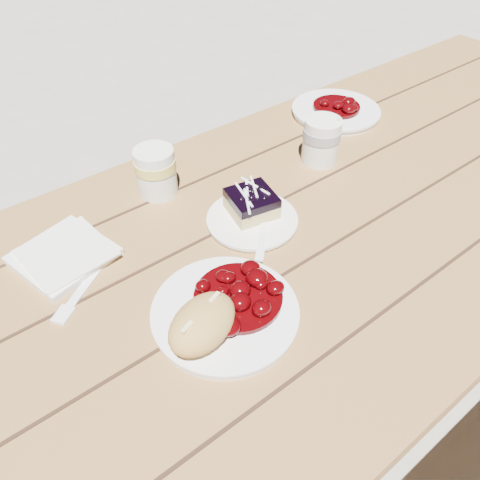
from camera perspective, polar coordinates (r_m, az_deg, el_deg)
ground at (r=1.57m, az=8.78°, el=-16.81°), size 60.00×60.00×0.00m
picnic_table at (r=1.11m, az=11.97°, el=-1.39°), size 2.00×1.55×0.75m
main_plate at (r=0.75m, az=-1.83°, el=-8.91°), size 0.23×0.23×0.02m
goulash_stew at (r=0.74m, az=-0.23°, el=-6.18°), size 0.14×0.14×0.04m
bread_roll at (r=0.69m, az=-4.63°, el=-10.11°), size 0.14×0.12×0.06m
dessert_plate at (r=0.91m, az=1.49°, el=2.43°), size 0.17×0.17×0.01m
blueberry_cake at (r=0.91m, az=1.42°, el=4.53°), size 0.10×0.10×0.05m
fork_dessert at (r=0.87m, az=2.74°, el=0.39°), size 0.13×0.13×0.00m
coffee_cup at (r=1.08m, az=9.85°, el=11.85°), size 0.08×0.08×0.10m
napkin_stack at (r=0.90m, az=-20.70°, el=-1.81°), size 0.18×0.18×0.01m
fork_table at (r=0.84m, az=-18.01°, el=-4.82°), size 0.15×0.11×0.00m
second_plate at (r=1.29m, az=11.58°, el=15.09°), size 0.22×0.22×0.02m
second_stew at (r=1.28m, az=11.77°, el=16.23°), size 0.12×0.12×0.04m
second_cup at (r=0.98m, az=-10.20°, el=8.18°), size 0.08×0.08×0.10m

